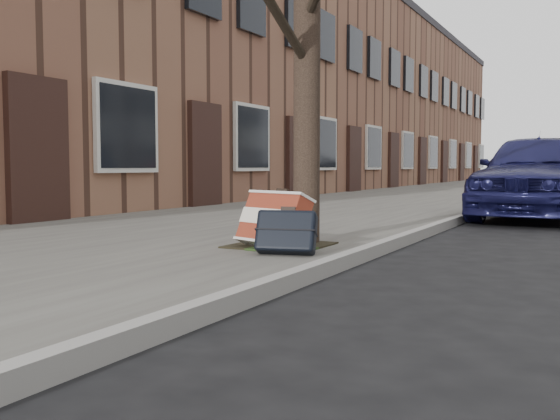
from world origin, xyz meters
The scene contains 7 objects.
ground centered at (0.00, 0.00, 0.00)m, with size 120.00×120.00×0.00m, color black.
near_sidewalk centered at (-3.70, 15.00, 0.06)m, with size 5.00×70.00×0.12m, color slate.
house_near centered at (-9.60, 16.00, 3.50)m, with size 6.80×40.00×7.00m, color brown.
dirt_patch centered at (-2.00, 1.20, 0.13)m, with size 0.85×0.85×0.01m, color black.
suitcase_red centered at (-1.93, 0.95, 0.38)m, with size 0.68×0.19×0.49m, color maroon.
suitcase_navy centered at (-1.68, 0.70, 0.32)m, with size 0.51×0.16×0.37m, color black.
car_near_front centered at (-0.25, 7.21, 0.73)m, with size 1.73×4.31×1.47m, color #151645.
Camera 1 is at (0.73, -4.02, 0.87)m, focal length 40.00 mm.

